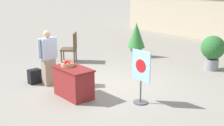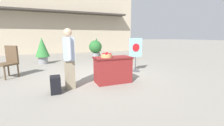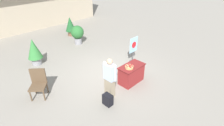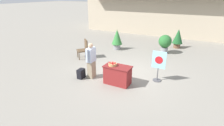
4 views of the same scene
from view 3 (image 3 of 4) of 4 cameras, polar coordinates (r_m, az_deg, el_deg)
ground_plane at (r=7.98m, az=-0.77°, el=-3.43°), size 120.00×120.00×0.00m
display_table at (r=7.28m, az=6.31°, el=-3.54°), size 1.11×0.61×0.78m
apple_basket at (r=6.88m, az=5.66°, el=-1.22°), size 0.33×0.33×0.16m
person_visitor at (r=6.25m, az=-0.73°, el=-4.97°), size 0.26×0.61×1.59m
backpack at (r=6.25m, az=-1.40°, el=-11.89°), size 0.24×0.34×0.42m
poster_board at (r=8.64m, az=7.01°, el=4.52°), size 0.57×0.36×1.32m
patio_chair at (r=6.97m, az=-22.95°, el=-5.74°), size 0.78×0.78×1.07m
potted_plant_far_left at (r=9.15m, az=-24.10°, el=3.74°), size 0.68×0.68×1.33m
potted_plant_near_right at (r=10.96m, az=-11.23°, el=9.50°), size 0.79×0.79×1.16m
potted_plant_near_left at (r=12.47m, az=-13.48°, el=11.90°), size 0.68×0.68×1.29m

